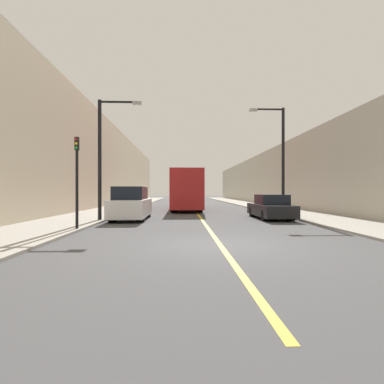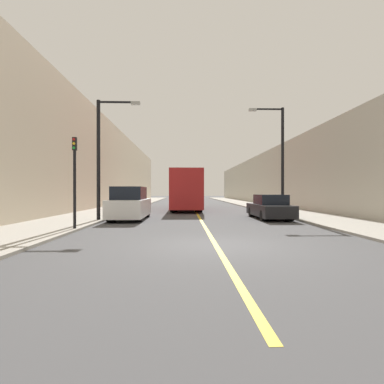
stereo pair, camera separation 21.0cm
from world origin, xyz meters
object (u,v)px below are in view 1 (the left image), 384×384
parked_suv_left (131,204)px  traffic_light (77,178)px  car_right_near (271,208)px  street_lamp_right (280,154)px  bus (186,190)px  street_lamp_left (104,151)px

parked_suv_left → traffic_light: size_ratio=1.27×
car_right_near → street_lamp_right: bearing=58.5°
bus → car_right_near: bearing=-62.2°
bus → traffic_light: bearing=-108.1°
bus → street_lamp_left: 11.95m
street_lamp_right → traffic_light: street_lamp_right is taller
street_lamp_left → traffic_light: size_ratio=1.71×
parked_suv_left → street_lamp_right: 10.46m
street_lamp_left → street_lamp_right: bearing=17.3°
car_right_near → traffic_light: bearing=-152.0°
parked_suv_left → street_lamp_left: bearing=-142.2°
street_lamp_right → parked_suv_left: bearing=-166.1°
car_right_near → street_lamp_right: street_lamp_right is taller
parked_suv_left → car_right_near: (8.36, 0.31, -0.23)m
bus → traffic_light: size_ratio=2.96×
parked_suv_left → street_lamp_right: street_lamp_right is taller
street_lamp_left → street_lamp_right: street_lamp_right is taller
parked_suv_left → street_lamp_right: (9.63, 2.39, 3.32)m
car_right_near → traffic_light: 11.20m
bus → street_lamp_left: street_lamp_left is taller
bus → street_lamp_right: bearing=-49.6°
traffic_light → parked_suv_left: bearing=73.6°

